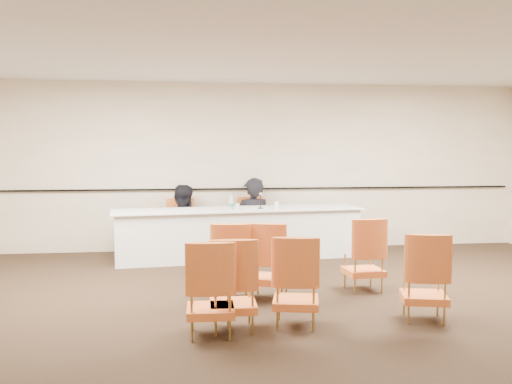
# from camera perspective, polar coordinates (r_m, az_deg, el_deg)

# --- Properties ---
(floor) EXTENTS (10.00, 10.00, 0.00)m
(floor) POSITION_cam_1_polar(r_m,az_deg,el_deg) (6.64, 4.00, -11.60)
(floor) COLOR black
(floor) RESTS_ON ground
(ceiling) EXTENTS (10.00, 10.00, 0.00)m
(ceiling) POSITION_cam_1_polar(r_m,az_deg,el_deg) (6.49, 4.15, 14.76)
(ceiling) COLOR silver
(ceiling) RESTS_ON ground
(wall_back) EXTENTS (10.00, 0.04, 3.00)m
(wall_back) POSITION_cam_1_polar(r_m,az_deg,el_deg) (10.34, -0.36, 2.56)
(wall_back) COLOR #F7E1C2
(wall_back) RESTS_ON ground
(wall_rail) EXTENTS (9.80, 0.04, 0.03)m
(wall_rail) POSITION_cam_1_polar(r_m,az_deg,el_deg) (10.32, -0.33, 0.33)
(wall_rail) COLOR black
(wall_rail) RESTS_ON wall_back
(panel_table) EXTENTS (4.21, 1.39, 0.83)m
(panel_table) POSITION_cam_1_polar(r_m,az_deg,el_deg) (9.52, -1.77, -4.16)
(panel_table) COLOR silver
(panel_table) RESTS_ON ground
(panelist_main) EXTENTS (0.75, 0.55, 1.88)m
(panelist_main) POSITION_cam_1_polar(r_m,az_deg,el_deg) (10.19, -0.34, -3.85)
(panelist_main) COLOR black
(panelist_main) RESTS_ON ground
(panelist_main_chair) EXTENTS (0.55, 0.55, 0.95)m
(panelist_main_chair) POSITION_cam_1_polar(r_m,az_deg,el_deg) (10.18, -0.34, -3.26)
(panelist_main_chair) COLOR #CE5E25
(panelist_main_chair) RESTS_ON ground
(panelist_second) EXTENTS (0.88, 0.73, 1.65)m
(panelist_second) POSITION_cam_1_polar(r_m,az_deg,el_deg) (9.98, -7.45, -4.01)
(panelist_second) COLOR black
(panelist_second) RESTS_ON ground
(panelist_second_chair) EXTENTS (0.55, 0.55, 0.95)m
(panelist_second_chair) POSITION_cam_1_polar(r_m,az_deg,el_deg) (9.96, -7.46, -3.46)
(panelist_second_chair) COLOR #CE5E25
(panelist_second_chair) RESTS_ON ground
(papers) EXTENTS (0.32, 0.25, 0.00)m
(papers) POSITION_cam_1_polar(r_m,az_deg,el_deg) (9.51, 0.23, -1.65)
(papers) COLOR white
(papers) RESTS_ON panel_table
(microphone) EXTENTS (0.12, 0.20, 0.27)m
(microphone) POSITION_cam_1_polar(r_m,az_deg,el_deg) (9.44, 0.47, -0.89)
(microphone) COLOR black
(microphone) RESTS_ON panel_table
(water_bottle) EXTENTS (0.08, 0.08, 0.24)m
(water_bottle) POSITION_cam_1_polar(r_m,az_deg,el_deg) (9.41, -2.52, -0.99)
(water_bottle) COLOR teal
(water_bottle) RESTS_ON panel_table
(drinking_glass) EXTENTS (0.08, 0.08, 0.10)m
(drinking_glass) POSITION_cam_1_polar(r_m,az_deg,el_deg) (9.34, -1.85, -1.46)
(drinking_glass) COLOR silver
(drinking_glass) RESTS_ON panel_table
(coffee_cup) EXTENTS (0.10, 0.10, 0.12)m
(coffee_cup) POSITION_cam_1_polar(r_m,az_deg,el_deg) (9.46, 2.07, -1.33)
(coffee_cup) COLOR white
(coffee_cup) RESTS_ON panel_table
(aud_chair_front_left) EXTENTS (0.55, 0.55, 0.95)m
(aud_chair_front_left) POSITION_cam_1_polar(r_m,az_deg,el_deg) (6.91, -2.53, -6.91)
(aud_chair_front_left) COLOR #CE5E25
(aud_chair_front_left) RESTS_ON ground
(aud_chair_front_mid) EXTENTS (0.64, 0.64, 0.95)m
(aud_chair_front_mid) POSITION_cam_1_polar(r_m,az_deg,el_deg) (6.94, 1.37, -6.87)
(aud_chair_front_mid) COLOR #CE5E25
(aud_chair_front_mid) RESTS_ON ground
(aud_chair_front_right) EXTENTS (0.53, 0.53, 0.95)m
(aud_chair_front_right) POSITION_cam_1_polar(r_m,az_deg,el_deg) (7.49, 10.69, -6.11)
(aud_chair_front_right) COLOR #CE5E25
(aud_chair_front_right) RESTS_ON ground
(aud_chair_back_left) EXTENTS (0.52, 0.52, 0.95)m
(aud_chair_back_left) POSITION_cam_1_polar(r_m,az_deg,el_deg) (5.79, -2.31, -9.14)
(aud_chair_back_left) COLOR #CE5E25
(aud_chair_back_left) RESTS_ON ground
(aud_chair_back_mid) EXTENTS (0.60, 0.60, 0.95)m
(aud_chair_back_mid) POSITION_cam_1_polar(r_m,az_deg,el_deg) (5.93, 4.01, -8.82)
(aud_chair_back_mid) COLOR #CE5E25
(aud_chair_back_mid) RESTS_ON ground
(aud_chair_back_right) EXTENTS (0.61, 0.61, 0.95)m
(aud_chair_back_right) POSITION_cam_1_polar(r_m,az_deg,el_deg) (6.37, 16.47, -8.07)
(aud_chair_back_right) COLOR #CE5E25
(aud_chair_back_right) RESTS_ON ground
(aud_chair_extra) EXTENTS (0.52, 0.52, 0.95)m
(aud_chair_extra) POSITION_cam_1_polar(r_m,az_deg,el_deg) (5.64, -4.58, -9.52)
(aud_chair_extra) COLOR #CE5E25
(aud_chair_extra) RESTS_ON ground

